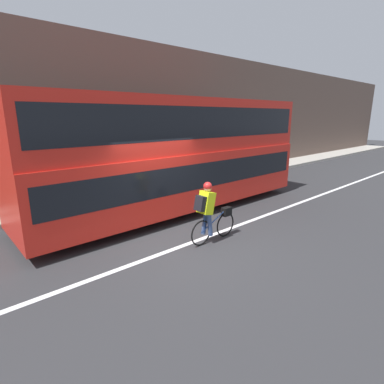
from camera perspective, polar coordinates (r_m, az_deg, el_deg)
ground_plane at (r=7.65m, az=-1.87°, el=-9.56°), size 80.00×80.00×0.00m
road_center_line at (r=7.53m, az=-1.01°, el=-9.93°), size 50.00×0.14×0.01m
sidewalk_curb at (r=11.66m, az=-17.75°, el=-1.42°), size 60.00×1.77×0.15m
building_facade at (r=12.22m, az=-20.91°, el=13.17°), size 60.00×0.30×6.09m
bus at (r=9.78m, az=-3.05°, el=7.89°), size 9.81×2.45×3.63m
cyclist_on_bike at (r=7.36m, az=3.31°, el=-3.47°), size 1.53×0.32×1.57m
street_sign_post at (r=10.56m, az=-29.59°, el=4.74°), size 0.36×0.09×2.76m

